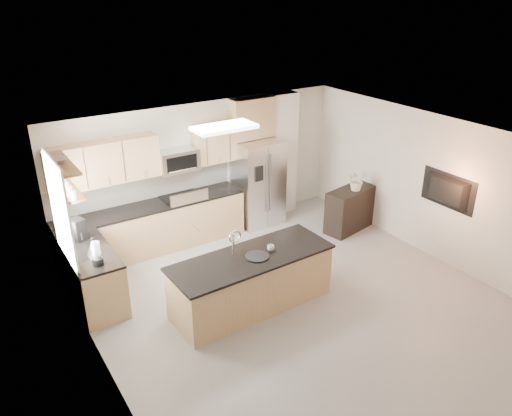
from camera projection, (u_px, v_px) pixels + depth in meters
floor at (300, 305)px, 7.86m from camera, size 6.50×6.50×0.00m
ceiling at (308, 147)px, 6.78m from camera, size 6.00×6.50×0.02m
wall_back at (202, 168)px, 9.81m from camera, size 6.00×0.02×2.60m
wall_front at (509, 360)px, 4.84m from camera, size 6.00×0.02×2.60m
wall_left at (101, 295)px, 5.84m from camera, size 0.02×6.50×2.60m
wall_right at (438, 189)px, 8.80m from camera, size 0.02×6.50×2.60m
back_counter at (154, 227)px, 9.30m from camera, size 3.55×0.66×1.44m
left_counter at (93, 276)px, 7.77m from camera, size 0.66×1.50×0.92m
range at (184, 219)px, 9.60m from camera, size 0.76×0.64×1.14m
upper_cabinets at (140, 156)px, 8.82m from camera, size 3.50×0.33×0.75m
microwave at (178, 160)px, 9.22m from camera, size 0.76×0.40×0.40m
refrigerator at (258, 183)px, 10.21m from camera, size 0.92×0.78×1.78m
partition_column at (282, 154)px, 10.59m from camera, size 0.60×0.30×2.60m
window at (60, 212)px, 7.13m from camera, size 0.04×1.15×1.65m
shelf_lower at (64, 188)px, 7.14m from camera, size 0.30×1.20×0.04m
shelf_upper at (60, 164)px, 6.99m from camera, size 0.30×1.20×0.04m
ceiling_fixture at (224, 127)px, 7.83m from camera, size 1.00×0.50×0.06m
island at (252, 281)px, 7.67m from camera, size 2.58×0.99×1.31m
credenza at (350, 209)px, 10.10m from camera, size 1.16×0.66×0.88m
cup at (271, 248)px, 7.63m from camera, size 0.15×0.15×0.09m
platter at (257, 256)px, 7.47m from camera, size 0.41×0.41×0.02m
blender at (97, 255)px, 7.13m from camera, size 0.16×0.16×0.37m
kettle at (93, 246)px, 7.45m from camera, size 0.21×0.21×0.26m
coffee_maker at (78, 230)px, 7.84m from camera, size 0.26×0.28×0.36m
bowl at (59, 159)px, 6.98m from camera, size 0.36×0.36×0.08m
flower_vase at (357, 175)px, 9.76m from camera, size 0.66×0.60×0.64m
television at (445, 192)px, 8.58m from camera, size 0.14×1.08×0.62m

